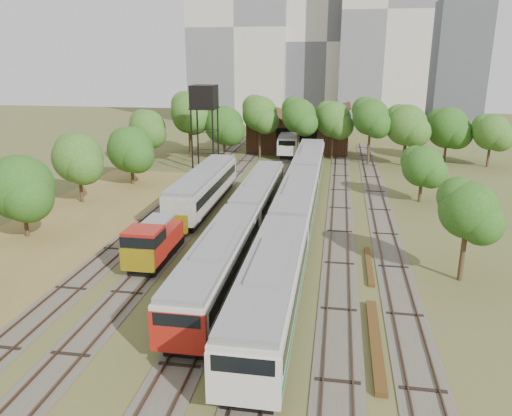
% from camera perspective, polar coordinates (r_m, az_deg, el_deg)
% --- Properties ---
extents(ground, '(240.00, 240.00, 0.00)m').
position_cam_1_polar(ground, '(29.88, -2.51, -13.57)').
color(ground, '#475123').
rests_on(ground, ground).
extents(dry_grass_patch, '(14.00, 60.00, 0.04)m').
position_cam_1_polar(dry_grass_patch, '(43.33, -24.25, -5.04)').
color(dry_grass_patch, brown).
rests_on(dry_grass_patch, ground).
extents(tracks, '(24.60, 80.00, 0.19)m').
position_cam_1_polar(tracks, '(52.73, 2.33, 0.35)').
color(tracks, '#4C473D').
rests_on(tracks, ground).
extents(railcar_red_set, '(2.97, 34.57, 3.67)m').
position_cam_1_polar(railcar_red_set, '(41.11, -1.56, -1.76)').
color(railcar_red_set, black).
rests_on(railcar_red_set, ground).
extents(railcar_green_set, '(3.26, 52.08, 4.04)m').
position_cam_1_polar(railcar_green_set, '(45.49, 4.65, 0.32)').
color(railcar_green_set, black).
rests_on(railcar_green_set, ground).
extents(railcar_rear, '(3.00, 16.08, 3.71)m').
position_cam_1_polar(railcar_rear, '(82.47, 4.12, 7.81)').
color(railcar_rear, black).
rests_on(railcar_rear, ground).
extents(shunter_locomotive, '(2.55, 8.10, 3.34)m').
position_cam_1_polar(shunter_locomotive, '(38.63, -11.67, -3.96)').
color(shunter_locomotive, black).
rests_on(shunter_locomotive, ground).
extents(old_grey_coach, '(3.11, 18.00, 3.85)m').
position_cam_1_polar(old_grey_coach, '(51.90, -5.95, 2.36)').
color(old_grey_coach, black).
rests_on(old_grey_coach, ground).
extents(water_tower, '(3.32, 3.32, 11.49)m').
position_cam_1_polar(water_tower, '(66.85, -5.96, 12.26)').
color(water_tower, black).
rests_on(water_tower, ground).
extents(rail_pile_near, '(0.61, 9.13, 0.30)m').
position_cam_1_polar(rail_pile_near, '(29.09, 13.48, -14.65)').
color(rail_pile_near, '#523717').
rests_on(rail_pile_near, ground).
extents(rail_pile_far, '(0.44, 7.03, 0.23)m').
position_cam_1_polar(rail_pile_far, '(38.58, 12.80, -6.42)').
color(rail_pile_far, '#523717').
rests_on(rail_pile_far, ground).
extents(maintenance_shed, '(16.45, 11.55, 7.58)m').
position_cam_1_polar(maintenance_shed, '(84.25, 4.95, 8.64)').
color(maintenance_shed, '#3D2016').
rests_on(maintenance_shed, ground).
extents(tree_band_left, '(8.37, 65.92, 8.49)m').
position_cam_1_polar(tree_band_left, '(56.27, -17.80, 5.65)').
color(tree_band_left, '#382616').
rests_on(tree_band_left, ground).
extents(tree_band_far, '(48.84, 9.97, 9.88)m').
position_cam_1_polar(tree_band_far, '(74.77, 8.45, 9.79)').
color(tree_band_far, '#382616').
rests_on(tree_band_far, ground).
extents(tree_band_right, '(4.73, 42.87, 7.27)m').
position_cam_1_polar(tree_band_right, '(56.04, 18.70, 5.36)').
color(tree_band_right, '#382616').
rests_on(tree_band_right, ground).
extents(tower_left, '(22.00, 16.00, 42.00)m').
position_cam_1_polar(tower_left, '(122.52, -1.76, 19.80)').
color(tower_left, '#BEB4A6').
rests_on(tower_left, ground).
extents(tower_centre, '(20.00, 18.00, 36.00)m').
position_cam_1_polar(tower_centre, '(125.20, 8.22, 18.21)').
color(tower_centre, beige).
rests_on(tower_centre, ground).
extents(tower_right, '(18.00, 16.00, 48.00)m').
position_cam_1_polar(tower_right, '(117.76, 14.50, 20.88)').
color(tower_right, '#BEB4A6').
rests_on(tower_right, ground).
extents(tower_far_right, '(12.00, 12.00, 28.00)m').
position_cam_1_polar(tower_far_right, '(138.11, 22.15, 15.40)').
color(tower_far_right, '#44494D').
rests_on(tower_far_right, ground).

